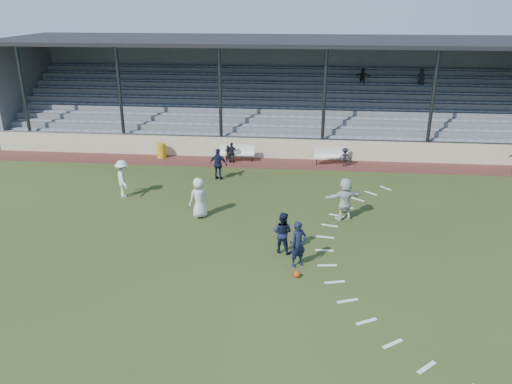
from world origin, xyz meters
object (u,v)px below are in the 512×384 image
bench_left (237,151)px  player_navy_lead (298,244)px  player_white_lead (199,198)px  football (297,274)px  bench_right (331,154)px  trash_bin (162,151)px

bench_left → player_navy_lead: (3.78, -12.01, 0.26)m
player_white_lead → bench_left: bearing=-130.6°
bench_left → football: bench_left is taller
bench_left → bench_right: (5.43, -0.00, 0.00)m
player_white_lead → player_navy_lead: bearing=101.7°
bench_right → trash_bin: bearing=163.8°
bench_right → player_navy_lead: bearing=-113.0°
bench_right → player_navy_lead: size_ratio=1.20×
bench_right → player_white_lead: player_white_lead is taller
bench_left → football: size_ratio=8.85×
player_navy_lead → bench_right: bearing=46.1°
bench_left → football: bearing=-75.3°
football → player_navy_lead: 1.09m
trash_bin → player_navy_lead: player_navy_lead is taller
football → player_white_lead: bearing=132.9°
trash_bin → player_white_lead: size_ratio=0.49×
bench_right → trash_bin: 10.03m
bench_right → player_white_lead: (-6.00, -8.14, 0.31)m
trash_bin → football: 15.45m
football → player_white_lead: player_white_lead is taller
bench_left → football: 13.36m
bench_right → football: (-1.66, -12.81, -0.47)m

